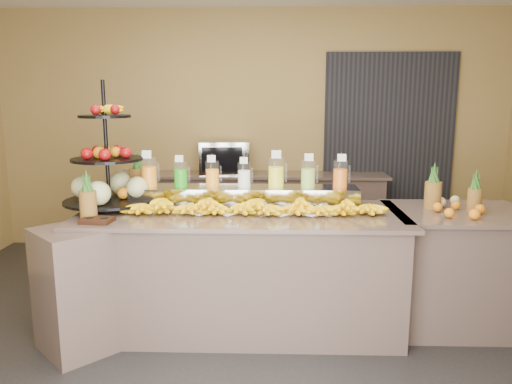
{
  "coord_description": "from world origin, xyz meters",
  "views": [
    {
      "loc": [
        0.22,
        -3.43,
        1.81
      ],
      "look_at": [
        0.11,
        0.3,
        1.09
      ],
      "focal_mm": 35.0,
      "sensor_mm": 36.0,
      "label": 1
    }
  ],
  "objects_px": {
    "right_fruit_pile": "(455,204)",
    "pitcher_tray": "(244,196)",
    "oven_warmer": "(224,157)",
    "condiment_caddy": "(97,220)",
    "banana_heap": "(256,205)",
    "fruit_stand": "(114,177)"
  },
  "relations": [
    {
      "from": "pitcher_tray",
      "to": "condiment_caddy",
      "type": "bearing_deg",
      "value": -148.7
    },
    {
      "from": "pitcher_tray",
      "to": "oven_warmer",
      "type": "distance_m",
      "value": 1.7
    },
    {
      "from": "condiment_caddy",
      "to": "oven_warmer",
      "type": "bearing_deg",
      "value": 73.26
    },
    {
      "from": "banana_heap",
      "to": "right_fruit_pile",
      "type": "xyz_separation_m",
      "value": [
        1.53,
        0.08,
        0.0
      ]
    },
    {
      "from": "fruit_stand",
      "to": "right_fruit_pile",
      "type": "xyz_separation_m",
      "value": [
        2.66,
        -0.08,
        -0.18
      ]
    },
    {
      "from": "pitcher_tray",
      "to": "fruit_stand",
      "type": "xyz_separation_m",
      "value": [
        -1.02,
        -0.14,
        0.18
      ]
    },
    {
      "from": "pitcher_tray",
      "to": "fruit_stand",
      "type": "relative_size",
      "value": 1.84
    },
    {
      "from": "oven_warmer",
      "to": "condiment_caddy",
      "type": "bearing_deg",
      "value": -113.2
    },
    {
      "from": "pitcher_tray",
      "to": "fruit_stand",
      "type": "distance_m",
      "value": 1.05
    },
    {
      "from": "pitcher_tray",
      "to": "oven_warmer",
      "type": "height_order",
      "value": "oven_warmer"
    },
    {
      "from": "condiment_caddy",
      "to": "oven_warmer",
      "type": "height_order",
      "value": "oven_warmer"
    },
    {
      "from": "pitcher_tray",
      "to": "oven_warmer",
      "type": "bearing_deg",
      "value": 100.99
    },
    {
      "from": "right_fruit_pile",
      "to": "pitcher_tray",
      "type": "bearing_deg",
      "value": 172.43
    },
    {
      "from": "fruit_stand",
      "to": "condiment_caddy",
      "type": "bearing_deg",
      "value": -96.36
    },
    {
      "from": "fruit_stand",
      "to": "condiment_caddy",
      "type": "xyz_separation_m",
      "value": [
        0.01,
        -0.48,
        -0.24
      ]
    },
    {
      "from": "right_fruit_pile",
      "to": "oven_warmer",
      "type": "distance_m",
      "value": 2.72
    },
    {
      "from": "banana_heap",
      "to": "oven_warmer",
      "type": "bearing_deg",
      "value": 102.37
    },
    {
      "from": "condiment_caddy",
      "to": "oven_warmer",
      "type": "distance_m",
      "value": 2.39
    },
    {
      "from": "oven_warmer",
      "to": "pitcher_tray",
      "type": "bearing_deg",
      "value": -85.47
    },
    {
      "from": "pitcher_tray",
      "to": "oven_warmer",
      "type": "relative_size",
      "value": 3.32
    },
    {
      "from": "pitcher_tray",
      "to": "right_fruit_pile",
      "type": "relative_size",
      "value": 4.58
    },
    {
      "from": "banana_heap",
      "to": "oven_warmer",
      "type": "relative_size",
      "value": 3.57
    }
  ]
}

